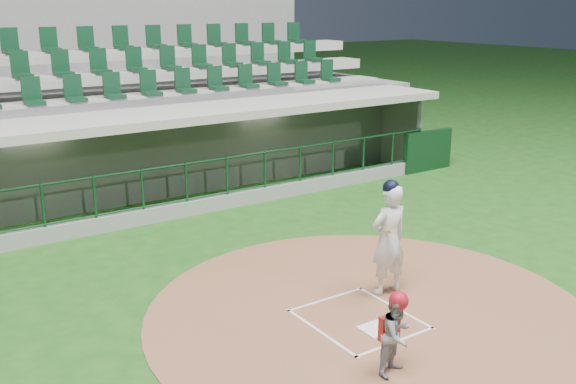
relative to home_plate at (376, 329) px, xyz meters
The scene contains 8 objects.
ground 0.70m from the home_plate, 90.00° to the left, with size 120.00×120.00×0.00m, color #1A4B15.
dirt_circle 0.58m from the home_plate, 59.04° to the left, with size 7.20×7.20×0.01m, color brown.
home_plate is the anchor object (origin of this frame).
batter_box_chalk 0.40m from the home_plate, 90.00° to the left, with size 1.55×1.80×0.01m.
dugout_structure 8.59m from the home_plate, 89.45° to the left, with size 16.40×3.70×3.00m.
seating_deck 11.69m from the home_plate, 90.00° to the left, with size 17.00×6.72×5.15m.
batter 1.69m from the home_plate, 41.16° to the left, with size 0.90×0.89×2.01m.
catcher 1.30m from the home_plate, 118.66° to the right, with size 0.63×0.55×1.18m.
Camera 1 is at (-6.00, -7.26, 4.79)m, focal length 40.00 mm.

